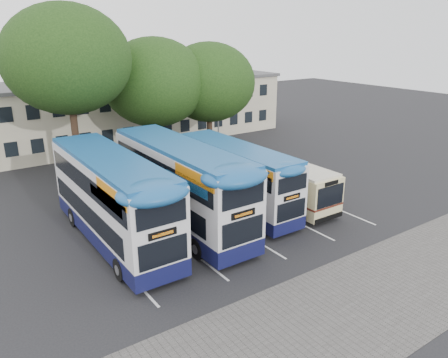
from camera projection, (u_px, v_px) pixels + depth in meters
name	position (u px, v px, depth m)	size (l,w,h in m)	color
ground	(331.00, 236.00, 24.04)	(120.00, 120.00, 0.00)	black
paving_strip	(386.00, 290.00, 19.07)	(40.00, 6.00, 0.01)	#595654
bay_lines	(223.00, 221.00, 25.91)	(14.12, 11.00, 0.01)	silver
depot_building	(130.00, 110.00, 44.02)	(32.40, 8.40, 6.20)	#A79D86
lamp_post	(218.00, 93.00, 41.16)	(0.25, 1.05, 9.06)	gray
tree_left	(67.00, 59.00, 29.67)	(8.77, 8.77, 12.61)	black
tree_mid	(155.00, 82.00, 35.42)	(8.44, 8.44, 10.33)	black
tree_right	(209.00, 82.00, 37.65)	(7.99, 7.99, 9.89)	black
bus_dd_left	(112.00, 196.00, 22.60)	(2.77, 11.44, 4.77)	#10133D
bus_dd_mid	(180.00, 182.00, 24.50)	(2.82, 11.64, 4.85)	#10133D
bus_dd_right	(236.00, 175.00, 26.98)	(2.41, 9.93, 4.14)	#10133D
bus_single	(275.00, 177.00, 28.70)	(2.42, 9.50, 2.83)	beige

